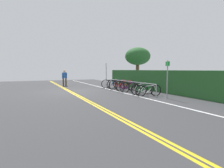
# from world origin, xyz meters

# --- Properties ---
(ground_plane) EXTENTS (28.62, 13.59, 0.05)m
(ground_plane) POSITION_xyz_m (0.00, 0.00, -0.03)
(ground_plane) COLOR #353538
(centre_line_yellow_inner) EXTENTS (25.76, 0.10, 0.00)m
(centre_line_yellow_inner) POSITION_xyz_m (0.00, -0.08, 0.00)
(centre_line_yellow_inner) COLOR gold
(centre_line_yellow_inner) RESTS_ON ground_plane
(centre_line_yellow_outer) EXTENTS (25.76, 0.10, 0.00)m
(centre_line_yellow_outer) POSITION_xyz_m (0.00, 0.08, 0.00)
(centre_line_yellow_outer) COLOR gold
(centre_line_yellow_outer) RESTS_ON ground_plane
(bike_lane_stripe_white) EXTENTS (25.76, 0.12, 0.00)m
(bike_lane_stripe_white) POSITION_xyz_m (0.00, 3.15, 0.00)
(bike_lane_stripe_white) COLOR white
(bike_lane_stripe_white) RESTS_ON ground_plane
(bike_rack) EXTENTS (6.35, 0.05, 0.75)m
(bike_rack) POSITION_xyz_m (1.78, 3.90, 0.57)
(bike_rack) COLOR #9EA0A5
(bike_rack) RESTS_ON ground_plane
(bicycle_0) EXTENTS (0.49, 1.75, 0.78)m
(bicycle_0) POSITION_xyz_m (-0.80, 3.75, 0.36)
(bicycle_0) COLOR black
(bicycle_0) RESTS_ON ground_plane
(bicycle_1) EXTENTS (0.64, 1.69, 0.78)m
(bicycle_1) POSITION_xyz_m (-0.15, 4.00, 0.36)
(bicycle_1) COLOR black
(bicycle_1) RESTS_ON ground_plane
(bicycle_2) EXTENTS (0.46, 1.82, 0.78)m
(bicycle_2) POSITION_xyz_m (0.44, 3.84, 0.37)
(bicycle_2) COLOR black
(bicycle_2) RESTS_ON ground_plane
(bicycle_3) EXTENTS (0.46, 1.77, 0.78)m
(bicycle_3) POSITION_xyz_m (1.15, 4.03, 0.37)
(bicycle_3) COLOR black
(bicycle_3) RESTS_ON ground_plane
(bicycle_4) EXTENTS (0.46, 1.65, 0.70)m
(bicycle_4) POSITION_xyz_m (1.81, 3.75, 0.33)
(bicycle_4) COLOR black
(bicycle_4) RESTS_ON ground_plane
(bicycle_5) EXTENTS (0.55, 1.77, 0.75)m
(bicycle_5) POSITION_xyz_m (2.41, 3.84, 0.35)
(bicycle_5) COLOR black
(bicycle_5) RESTS_ON ground_plane
(bicycle_6) EXTENTS (0.61, 1.66, 0.71)m
(bicycle_6) POSITION_xyz_m (3.18, 3.97, 0.33)
(bicycle_6) COLOR black
(bicycle_6) RESTS_ON ground_plane
(bicycle_7) EXTENTS (0.46, 1.67, 0.70)m
(bicycle_7) POSITION_xyz_m (3.68, 3.85, 0.33)
(bicycle_7) COLOR black
(bicycle_7) RESTS_ON ground_plane
(bicycle_8) EXTENTS (0.47, 1.67, 0.72)m
(bicycle_8) POSITION_xyz_m (4.35, 3.78, 0.33)
(bicycle_8) COLOR black
(bicycle_8) RESTS_ON ground_plane
(pedestrian) EXTENTS (0.32, 0.48, 1.56)m
(pedestrian) POSITION_xyz_m (-4.43, 0.46, 0.88)
(pedestrian) COLOR #4C3826
(pedestrian) RESTS_ON ground_plane
(sign_post_near) EXTENTS (0.36, 0.07, 2.17)m
(sign_post_near) POSITION_xyz_m (-2.13, 3.85, 1.31)
(sign_post_near) COLOR gray
(sign_post_near) RESTS_ON ground_plane
(sign_post_far) EXTENTS (0.36, 0.09, 2.07)m
(sign_post_far) POSITION_xyz_m (5.51, 4.15, 1.26)
(sign_post_far) COLOR gray
(sign_post_far) RESTS_ON ground_plane
(hedge_backdrop) EXTENTS (15.30, 1.28, 1.53)m
(hedge_backdrop) POSITION_xyz_m (3.28, 6.16, 0.76)
(hedge_backdrop) COLOR #235626
(hedge_backdrop) RESTS_ON ground_plane
(tree_near_left) EXTENTS (2.67, 2.67, 3.92)m
(tree_near_left) POSITION_xyz_m (-3.05, 7.89, 2.95)
(tree_near_left) COLOR brown
(tree_near_left) RESTS_ON ground_plane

